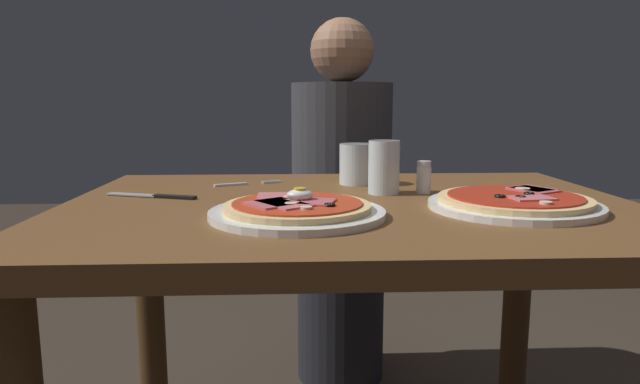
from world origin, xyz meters
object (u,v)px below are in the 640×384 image
object	(u,v)px
pizza_foreground	(297,210)
fork	(243,184)
dining_table	(350,264)
water_glass_far	(384,171)
knife	(157,196)
diner_person	(341,213)
salt_shaker	(424,177)
water_glass_near	(357,167)
pizza_across_left	(514,202)

from	to	relation	value
pizza_foreground	fork	world-z (taller)	pizza_foreground
dining_table	water_glass_far	xyz separation A→B (m)	(0.08, 0.09, 0.17)
knife	fork	bearing A→B (deg)	45.70
pizza_foreground	fork	bearing A→B (deg)	108.75
fork	diner_person	xyz separation A→B (m)	(0.27, 0.52, -0.18)
pizza_foreground	diner_person	distance (m)	0.91
salt_shaker	fork	bearing A→B (deg)	161.20
water_glass_near	diner_person	xyz separation A→B (m)	(0.01, 0.52, -0.22)
pizza_foreground	dining_table	bearing A→B (deg)	53.73
knife	salt_shaker	world-z (taller)	salt_shaker
pizza_across_left	fork	bearing A→B (deg)	148.85
water_glass_far	salt_shaker	world-z (taller)	water_glass_far
water_glass_far	fork	size ratio (longest dim) A/B	0.72
pizza_across_left	water_glass_near	xyz separation A→B (m)	(-0.25, 0.31, 0.03)
dining_table	water_glass_far	bearing A→B (deg)	47.89
pizza_foreground	diner_person	world-z (taller)	diner_person
water_glass_near	pizza_foreground	bearing A→B (deg)	-111.09
pizza_foreground	knife	xyz separation A→B (m)	(-0.28, 0.20, -0.01)
knife	pizza_across_left	bearing A→B (deg)	-12.59
pizza_across_left	water_glass_near	size ratio (longest dim) A/B	3.25
pizza_across_left	water_glass_far	xyz separation A→B (m)	(-0.21, 0.17, 0.04)
diner_person	salt_shaker	bearing A→B (deg)	100.08
water_glass_far	diner_person	xyz separation A→B (m)	(-0.03, 0.65, -0.22)
pizza_across_left	water_glass_far	bearing A→B (deg)	139.78
fork	knife	size ratio (longest dim) A/B	0.79
salt_shaker	knife	bearing A→B (deg)	-177.07
fork	salt_shaker	distance (m)	0.41
dining_table	fork	size ratio (longest dim) A/B	7.13
pizza_foreground	water_glass_near	xyz separation A→B (m)	(0.14, 0.36, 0.03)
salt_shaker	diner_person	xyz separation A→B (m)	(-0.12, 0.65, -0.21)
fork	knife	distance (m)	0.22
dining_table	pizza_across_left	xyz separation A→B (m)	(0.28, -0.09, 0.14)
dining_table	water_glass_near	xyz separation A→B (m)	(0.04, 0.22, 0.16)
salt_shaker	water_glass_near	bearing A→B (deg)	133.06
pizza_foreground	salt_shaker	bearing A→B (deg)	40.71
water_glass_far	water_glass_near	bearing A→B (deg)	106.95
dining_table	knife	size ratio (longest dim) A/B	5.65
water_glass_far	diner_person	distance (m)	0.69
fork	salt_shaker	world-z (taller)	salt_shaker
water_glass_near	fork	xyz separation A→B (m)	(-0.26, -0.00, -0.04)
water_glass_far	salt_shaker	distance (m)	0.08
pizza_across_left	fork	world-z (taller)	pizza_across_left
pizza_across_left	water_glass_far	world-z (taller)	water_glass_far
fork	diner_person	size ratio (longest dim) A/B	0.13
fork	salt_shaker	bearing A→B (deg)	-18.80
fork	knife	bearing A→B (deg)	-134.30
pizza_across_left	knife	world-z (taller)	pizza_across_left
salt_shaker	pizza_across_left	bearing A→B (deg)	-55.12
pizza_foreground	salt_shaker	world-z (taller)	salt_shaker
knife	salt_shaker	bearing A→B (deg)	2.93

